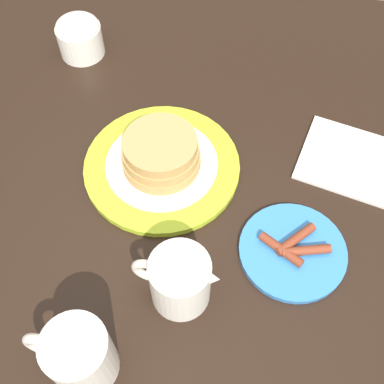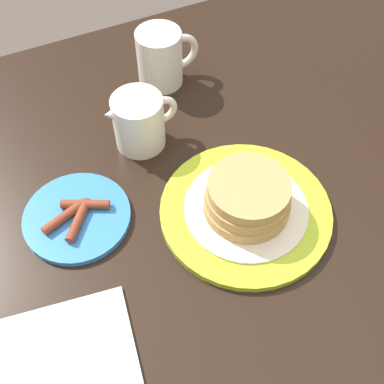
{
  "view_description": "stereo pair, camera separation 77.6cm",
  "coord_description": "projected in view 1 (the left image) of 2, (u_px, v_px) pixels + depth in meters",
  "views": [
    {
      "loc": [
        -0.16,
        0.45,
        1.39
      ],
      "look_at": [
        -0.06,
        0.06,
        0.77
      ],
      "focal_mm": 45.0,
      "sensor_mm": 36.0,
      "label": 1
    },
    {
      "loc": [
        -0.24,
        -0.32,
        1.35
      ],
      "look_at": [
        -0.06,
        0.06,
        0.77
      ],
      "focal_mm": 45.0,
      "sensor_mm": 36.0,
      "label": 2
    }
  ],
  "objects": [
    {
      "name": "ground_plane",
      "position": [
        178.0,
        309.0,
        1.43
      ],
      "size": [
        8.0,
        8.0,
        0.0
      ],
      "primitive_type": "plane",
      "color": "#51473F"
    },
    {
      "name": "dining_table",
      "position": [
        170.0,
        195.0,
        0.89
      ],
      "size": [
        1.53,
        1.08,
        0.74
      ],
      "color": "black",
      "rests_on": "ground_plane"
    },
    {
      "name": "pancake_plate",
      "position": [
        161.0,
        160.0,
        0.79
      ],
      "size": [
        0.26,
        0.26,
        0.07
      ],
      "color": "#AAC628",
      "rests_on": "dining_table"
    },
    {
      "name": "side_plate_bacon",
      "position": [
        293.0,
        250.0,
        0.72
      ],
      "size": [
        0.16,
        0.16,
        0.02
      ],
      "color": "#337AC6",
      "rests_on": "dining_table"
    },
    {
      "name": "coffee_mug",
      "position": [
        78.0,
        355.0,
        0.59
      ],
      "size": [
        0.12,
        0.08,
        0.1
      ],
      "color": "silver",
      "rests_on": "dining_table"
    },
    {
      "name": "creamer_pitcher",
      "position": [
        180.0,
        280.0,
        0.65
      ],
      "size": [
        0.13,
        0.08,
        0.1
      ],
      "color": "silver",
      "rests_on": "dining_table"
    },
    {
      "name": "sugar_bowl",
      "position": [
        79.0,
        36.0,
        0.93
      ],
      "size": [
        0.09,
        0.09,
        0.09
      ],
      "color": "silver",
      "rests_on": "dining_table"
    },
    {
      "name": "napkin",
      "position": [
        351.0,
        161.0,
        0.81
      ],
      "size": [
        0.19,
        0.17,
        0.01
      ],
      "color": "silver",
      "rests_on": "dining_table"
    }
  ]
}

